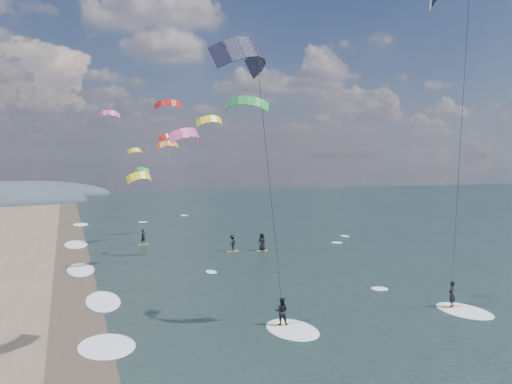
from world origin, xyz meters
name	(u,v)px	position (x,y,z in m)	size (l,w,h in m)	color
ground	(362,363)	(0.00, 0.00, 0.00)	(260.00, 260.00, 0.00)	black
wet_sand_strip	(78,326)	(-12.00, 10.00, 0.00)	(3.00, 240.00, 0.00)	#382D23
kitesurfer_near_a	(468,60)	(6.67, 1.65, 14.08)	(7.64, 9.32, 18.56)	orange
kitesurfer_near_b	(269,157)	(-3.67, 2.23, 9.26)	(6.80, 9.03, 14.72)	orange
far_kitesurfers	(227,241)	(2.60, 31.64, 0.84)	(11.64, 8.40, 1.75)	orange
bg_kite_field	(166,133)	(0.21, 52.69, 12.33)	(13.32, 70.51, 10.40)	yellow
shoreline_surf	(96,303)	(-10.80, 14.75, 0.00)	(2.40, 79.40, 0.11)	white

